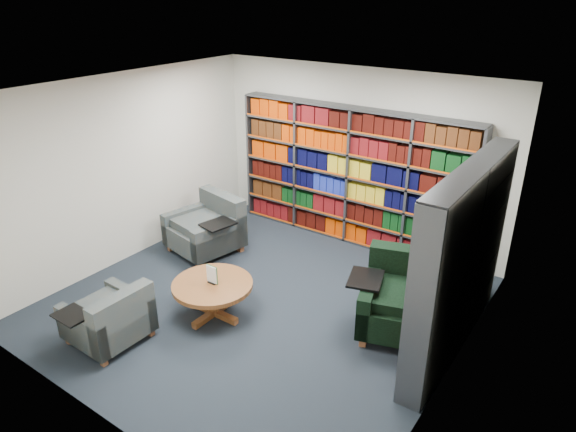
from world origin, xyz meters
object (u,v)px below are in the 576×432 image
Objects in this scene: chair_green_right at (406,300)px; coffee_table at (213,290)px; chair_teal_front at (112,320)px; chair_teal_left at (209,229)px.

chair_green_right is 1.34× the size of coffee_table.
chair_teal_front is at bearing -140.11° from chair_green_right.
chair_green_right is 2.40m from coffee_table.
chair_teal_left is 1.22× the size of coffee_table.
coffee_table is (-2.10, -1.18, 0.00)m from chair_green_right.
chair_teal_left is at bearing 105.90° from chair_teal_front.
coffee_table is at bearing -45.70° from chair_teal_left.
chair_teal_front is (0.69, -2.41, -0.06)m from chair_teal_left.
chair_teal_left is at bearing 134.30° from coffee_table.
chair_green_right is at bearing 39.89° from chair_teal_front.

